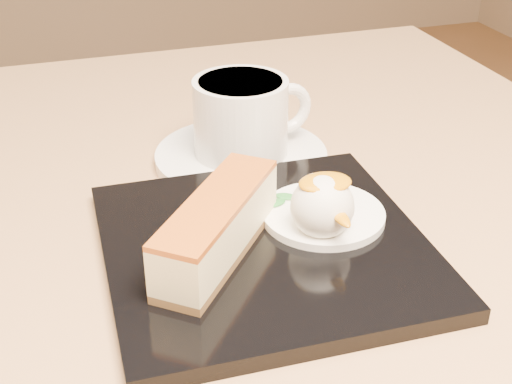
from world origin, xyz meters
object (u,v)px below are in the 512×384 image
object	(u,v)px
table	(209,370)
cheesecake	(217,227)
dessert_plate	(265,248)
ice_cream_scoop	(322,207)
saucer	(241,157)
coffee_cup	(243,115)

from	to	relation	value
table	cheesecake	bearing A→B (deg)	-94.20
table	dessert_plate	xyz separation A→B (m)	(0.03, -0.06, 0.16)
ice_cream_scoop	saucer	xyz separation A→B (m)	(-0.01, 0.15, -0.03)
dessert_plate	saucer	xyz separation A→B (m)	(0.03, 0.14, -0.00)
ice_cream_scoop	coffee_cup	world-z (taller)	coffee_cup
ice_cream_scoop	coffee_cup	bearing A→B (deg)	94.82
ice_cream_scoop	saucer	bearing A→B (deg)	95.62
ice_cream_scoop	dessert_plate	bearing A→B (deg)	172.87
table	saucer	size ratio (longest dim) A/B	5.33
dessert_plate	coffee_cup	world-z (taller)	coffee_cup
table	coffee_cup	xyz separation A→B (m)	(0.06, 0.08, 0.20)
coffee_cup	table	bearing A→B (deg)	-132.81
saucer	table	bearing A→B (deg)	-124.74
cheesecake	ice_cream_scoop	xyz separation A→B (m)	(0.08, 0.00, 0.00)
cheesecake	coffee_cup	bearing A→B (deg)	16.22
table	dessert_plate	distance (m)	0.17
dessert_plate	ice_cream_scoop	distance (m)	0.05
table	cheesecake	size ratio (longest dim) A/B	6.45
ice_cream_scoop	coffee_cup	size ratio (longest dim) A/B	0.41
dessert_plate	table	bearing A→B (deg)	116.39
ice_cream_scoop	cheesecake	bearing A→B (deg)	-180.00
saucer	dessert_plate	bearing A→B (deg)	-100.28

